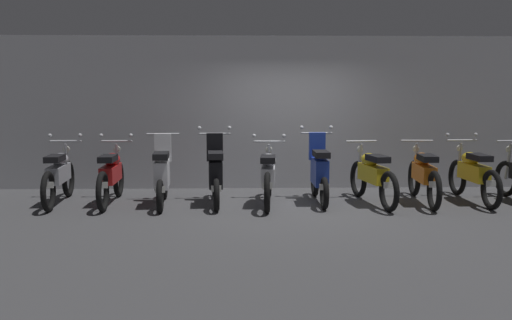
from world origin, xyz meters
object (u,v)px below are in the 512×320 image
at_px(motorbike_slot_2, 162,174).
at_px(motorbike_slot_8, 473,173).
at_px(motorbike_slot_0, 59,175).
at_px(motorbike_slot_6, 372,175).
at_px(motorbike_slot_1, 111,175).
at_px(motorbike_slot_4, 268,175).
at_px(motorbike_slot_7, 424,174).
at_px(motorbike_slot_5, 319,172).
at_px(motorbike_slot_3, 215,173).

distance_m(motorbike_slot_2, motorbike_slot_8, 5.29).
relative_size(motorbike_slot_0, motorbike_slot_6, 1.01).
distance_m(motorbike_slot_1, motorbike_slot_4, 2.65).
bearing_deg(motorbike_slot_7, motorbike_slot_4, -178.56).
xyz_separation_m(motorbike_slot_1, motorbike_slot_5, (3.53, 0.02, 0.04)).
height_order(motorbike_slot_5, motorbike_slot_7, motorbike_slot_5).
relative_size(motorbike_slot_2, motorbike_slot_6, 0.87).
bearing_deg(motorbike_slot_2, motorbike_slot_0, 174.17).
bearing_deg(motorbike_slot_2, motorbike_slot_4, -0.05).
relative_size(motorbike_slot_2, motorbike_slot_8, 0.86).
distance_m(motorbike_slot_4, motorbike_slot_6, 1.76).
xyz_separation_m(motorbike_slot_0, motorbike_slot_4, (3.53, -0.18, 0.00)).
height_order(motorbike_slot_4, motorbike_slot_8, same).
distance_m(motorbike_slot_3, motorbike_slot_8, 4.41).
distance_m(motorbike_slot_2, motorbike_slot_6, 3.53).
relative_size(motorbike_slot_3, motorbike_slot_4, 0.86).
distance_m(motorbike_slot_3, motorbike_slot_7, 3.53).
bearing_deg(motorbike_slot_7, motorbike_slot_3, -179.86).
distance_m(motorbike_slot_1, motorbike_slot_8, 6.17).
relative_size(motorbike_slot_4, motorbike_slot_6, 1.01).
bearing_deg(motorbike_slot_0, motorbike_slot_7, -1.07).
height_order(motorbike_slot_0, motorbike_slot_8, same).
relative_size(motorbike_slot_0, motorbike_slot_4, 1.00).
xyz_separation_m(motorbike_slot_4, motorbike_slot_7, (2.64, 0.07, -0.00)).
bearing_deg(motorbike_slot_5, motorbike_slot_2, -176.43).
relative_size(motorbike_slot_4, motorbike_slot_5, 1.16).
height_order(motorbike_slot_1, motorbike_slot_7, motorbike_slot_1).
height_order(motorbike_slot_4, motorbike_slot_5, motorbike_slot_5).
relative_size(motorbike_slot_1, motorbike_slot_7, 1.00).
bearing_deg(motorbike_slot_5, motorbike_slot_6, -9.69).
distance_m(motorbike_slot_0, motorbike_slot_6, 5.29).
height_order(motorbike_slot_0, motorbike_slot_4, same).
distance_m(motorbike_slot_6, motorbike_slot_8, 1.77).
relative_size(motorbike_slot_0, motorbike_slot_7, 1.00).
bearing_deg(motorbike_slot_8, motorbike_slot_1, 179.89).
bearing_deg(motorbike_slot_4, motorbike_slot_2, 179.95).
xyz_separation_m(motorbike_slot_2, motorbike_slot_7, (4.41, 0.07, -0.03)).
relative_size(motorbike_slot_3, motorbike_slot_7, 0.86).
height_order(motorbike_slot_0, motorbike_slot_5, motorbike_slot_5).
distance_m(motorbike_slot_1, motorbike_slot_6, 4.41).
xyz_separation_m(motorbike_slot_3, motorbike_slot_4, (0.89, -0.06, -0.04)).
height_order(motorbike_slot_0, motorbike_slot_6, motorbike_slot_0).
distance_m(motorbike_slot_2, motorbike_slot_7, 4.41).
xyz_separation_m(motorbike_slot_1, motorbike_slot_8, (6.17, -0.01, 0.00)).
xyz_separation_m(motorbike_slot_2, motorbike_slot_4, (1.77, -0.00, -0.03)).
relative_size(motorbike_slot_1, motorbike_slot_6, 1.01).
distance_m(motorbike_slot_4, motorbike_slot_8, 3.53).
distance_m(motorbike_slot_3, motorbike_slot_6, 2.64).
relative_size(motorbike_slot_0, motorbike_slot_8, 1.00).
bearing_deg(motorbike_slot_2, motorbike_slot_5, 3.57).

